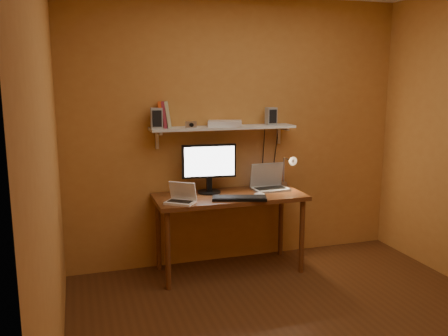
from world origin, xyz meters
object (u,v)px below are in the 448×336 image
object	(u,v)px
wall_shelf	(223,128)
netbook	(181,197)
laptop	(269,182)
speaker_left	(156,118)
desk_lamp	(289,167)
router	(225,123)
desk	(230,204)
speaker_right	(271,116)
mouse	(259,194)
monitor	(209,166)
keyboard	(239,198)
shelf_camera	(191,125)

from	to	relation	value
wall_shelf	netbook	xyz separation A→B (m)	(-0.49, -0.35, -0.56)
laptop	netbook	xyz separation A→B (m)	(-0.93, -0.26, -0.02)
speaker_left	desk_lamp	bearing A→B (deg)	1.48
speaker_left	router	distance (m)	0.66
desk	desk_lamp	size ratio (longest dim) A/B	3.73
desk_lamp	speaker_right	bearing A→B (deg)	154.73
netbook	mouse	world-z (taller)	netbook
netbook	router	world-z (taller)	router
laptop	netbook	world-z (taller)	laptop
desk	laptop	world-z (taller)	laptop
monitor	laptop	world-z (taller)	monitor
keyboard	mouse	world-z (taller)	mouse
speaker_left	desk	bearing A→B (deg)	-11.73
wall_shelf	monitor	world-z (taller)	wall_shelf
monitor	desk_lamp	distance (m)	0.82
laptop	speaker_left	world-z (taller)	speaker_left
speaker_right	router	xyz separation A→B (m)	(-0.48, -0.00, -0.06)
desk	speaker_right	distance (m)	0.96
desk	keyboard	xyz separation A→B (m)	(0.03, -0.20, 0.10)
speaker_left	keyboard	bearing A→B (deg)	-25.48
wall_shelf	speaker_right	size ratio (longest dim) A/B	8.28
desk	monitor	xyz separation A→B (m)	(-0.16, 0.13, 0.35)
desk	router	world-z (taller)	router
laptop	mouse	distance (m)	0.32
desk	mouse	bearing A→B (deg)	-30.80
shelf_camera	router	bearing A→B (deg)	12.61
keyboard	desk_lamp	distance (m)	0.74
laptop	mouse	world-z (taller)	laptop
desk	laptop	distance (m)	0.48
monitor	laptop	bearing A→B (deg)	2.42
keyboard	speaker_left	bearing A→B (deg)	168.17
mouse	router	xyz separation A→B (m)	(-0.23, 0.34, 0.63)
router	keyboard	bearing A→B (deg)	-88.42
monitor	keyboard	xyz separation A→B (m)	(0.19, -0.33, -0.25)
mouse	speaker_right	distance (m)	0.81
wall_shelf	mouse	xyz separation A→B (m)	(0.24, -0.34, -0.59)
netbook	speaker_left	world-z (taller)	speaker_left
keyboard	shelf_camera	distance (m)	0.80
desk	netbook	bearing A→B (deg)	-162.97
monitor	speaker_right	world-z (taller)	speaker_right
monitor	laptop	distance (m)	0.63
wall_shelf	shelf_camera	xyz separation A→B (m)	(-0.33, -0.07, 0.05)
speaker_left	speaker_right	xyz separation A→B (m)	(1.13, 0.03, -0.01)
monitor	speaker_left	size ratio (longest dim) A/B	2.76
wall_shelf	laptop	size ratio (longest dim) A/B	4.03
shelf_camera	desk_lamp	bearing A→B (deg)	0.26
desk	desk_lamp	distance (m)	0.73
desk_lamp	speaker_left	world-z (taller)	speaker_left
speaker_right	router	size ratio (longest dim) A/B	0.54
desk	shelf_camera	bearing A→B (deg)	160.04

